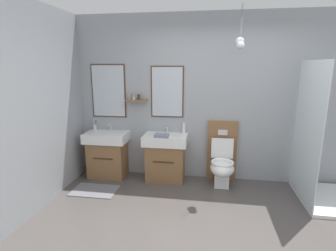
{
  "coord_description": "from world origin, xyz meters",
  "views": [
    {
      "loc": [
        -0.14,
        -2.61,
        1.88
      ],
      "look_at": [
        -0.75,
        1.35,
        0.96
      ],
      "focal_mm": 28.04,
      "sensor_mm": 36.0,
      "label": 1
    }
  ],
  "objects": [
    {
      "name": "tap_on_right_sink",
      "position": [
        -0.81,
        1.63,
        0.85
      ],
      "size": [
        0.03,
        0.13,
        0.11
      ],
      "color": "silver",
      "rests_on": "vanity_sink_right"
    },
    {
      "name": "ground_plane",
      "position": [
        0.0,
        0.0,
        -0.05
      ],
      "size": [
        6.07,
        4.75,
        0.1
      ],
      "primitive_type": "cube",
      "color": "#4C4744",
      "rests_on": "ground"
    },
    {
      "name": "bath_mat",
      "position": [
        -1.82,
        0.87,
        0.01
      ],
      "size": [
        0.68,
        0.44,
        0.01
      ],
      "primitive_type": "cube",
      "color": "slate",
      "rests_on": "ground"
    },
    {
      "name": "vanity_sink_right",
      "position": [
        -0.81,
        1.46,
        0.41
      ],
      "size": [
        0.71,
        0.47,
        0.78
      ],
      "color": "brown",
      "rests_on": "ground"
    },
    {
      "name": "toilet",
      "position": [
        0.11,
        1.46,
        0.38
      ],
      "size": [
        0.48,
        0.62,
        1.0
      ],
      "color": "brown",
      "rests_on": "ground"
    },
    {
      "name": "folded_hand_towel",
      "position": [
        -0.85,
        1.32,
        0.8
      ],
      "size": [
        0.22,
        0.16,
        0.04
      ],
      "primitive_type": "cube",
      "color": "gray",
      "rests_on": "vanity_sink_right"
    },
    {
      "name": "wall_back",
      "position": [
        -0.02,
        1.71,
        1.35
      ],
      "size": [
        4.87,
        0.63,
        2.69
      ],
      "color": "#999EA3",
      "rests_on": "ground"
    },
    {
      "name": "shower_tray",
      "position": [
        1.53,
        1.09,
        0.39
      ],
      "size": [
        1.05,
        1.01,
        1.95
      ],
      "color": "white",
      "rests_on": "ground"
    },
    {
      "name": "vanity_sink_left",
      "position": [
        -1.82,
        1.46,
        0.41
      ],
      "size": [
        0.71,
        0.47,
        0.78
      ],
      "color": "brown",
      "rests_on": "ground"
    },
    {
      "name": "wall_left",
      "position": [
        -2.38,
        0.0,
        1.34
      ],
      "size": [
        0.12,
        3.55,
        2.69
      ],
      "primitive_type": "cube",
      "color": "#999EA3",
      "rests_on": "ground"
    },
    {
      "name": "toothbrush_cup",
      "position": [
        -2.09,
        1.62,
        0.83
      ],
      "size": [
        0.07,
        0.07,
        0.2
      ],
      "color": "silver",
      "rests_on": "vanity_sink_left"
    },
    {
      "name": "soap_dispenser",
      "position": [
        -0.52,
        1.63,
        0.86
      ],
      "size": [
        0.06,
        0.06,
        0.2
      ],
      "color": "white",
      "rests_on": "vanity_sink_right"
    },
    {
      "name": "tap_on_left_sink",
      "position": [
        -1.82,
        1.63,
        0.85
      ],
      "size": [
        0.03,
        0.13,
        0.11
      ],
      "color": "silver",
      "rests_on": "vanity_sink_left"
    }
  ]
}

